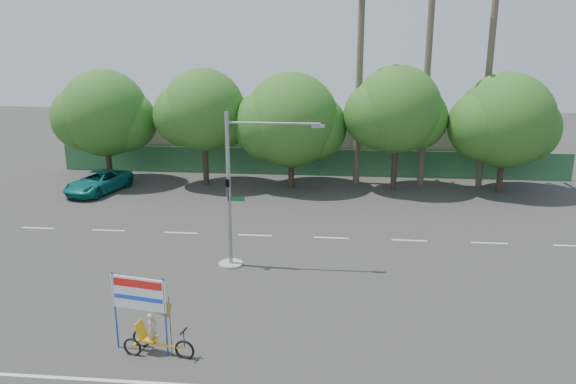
{
  "coord_description": "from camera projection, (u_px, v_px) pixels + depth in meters",
  "views": [
    {
      "loc": [
        2.39,
        -19.49,
        10.11
      ],
      "look_at": [
        0.12,
        4.13,
        3.5
      ],
      "focal_mm": 35.0,
      "sensor_mm": 36.0,
      "label": 1
    }
  ],
  "objects": [
    {
      "name": "building_right",
      "position": [
        411.0,
        143.0,
        45.33
      ],
      "size": [
        14.0,
        8.0,
        3.6
      ],
      "primitive_type": "cube",
      "color": "#BBAA94",
      "rests_on": "ground"
    },
    {
      "name": "palm_short",
      "position": [
        360.0,
        55.0,
        37.61
      ],
      "size": [
        3.73,
        3.79,
        14.45
      ],
      "color": "#70604C",
      "rests_on": "ground"
    },
    {
      "name": "palm_mid",
      "position": [
        491.0,
        47.0,
        36.68
      ],
      "size": [
        3.73,
        3.79,
        15.45
      ],
      "color": "#70604C",
      "rests_on": "ground"
    },
    {
      "name": "tree_far_right",
      "position": [
        505.0,
        123.0,
        36.43
      ],
      "size": [
        7.38,
        6.2,
        7.94
      ],
      "color": "#473828",
      "rests_on": "ground"
    },
    {
      "name": "tree_right",
      "position": [
        396.0,
        113.0,
        36.92
      ],
      "size": [
        6.9,
        5.8,
        8.36
      ],
      "color": "#473828",
      "rests_on": "ground"
    },
    {
      "name": "trike_billboard",
      "position": [
        148.0,
        322.0,
        18.27
      ],
      "size": [
        2.81,
        0.92,
        2.8
      ],
      "rotation": [
        0.0,
        0.0,
        -0.18
      ],
      "color": "black",
      "rests_on": "ground"
    },
    {
      "name": "traffic_signal",
      "position": [
        236.0,
        204.0,
        24.86
      ],
      "size": [
        4.72,
        1.1,
        7.0
      ],
      "color": "gray",
      "rests_on": "ground"
    },
    {
      "name": "ground",
      "position": [
        275.0,
        308.0,
        21.62
      ],
      "size": [
        120.0,
        120.0,
        0.0
      ],
      "primitive_type": "plane",
      "color": "#33302D",
      "rests_on": "ground"
    },
    {
      "name": "building_left",
      "position": [
        193.0,
        136.0,
        46.94
      ],
      "size": [
        12.0,
        8.0,
        4.0
      ],
      "primitive_type": "cube",
      "color": "#BBAA94",
      "rests_on": "ground"
    },
    {
      "name": "tree_center",
      "position": [
        291.0,
        123.0,
        37.78
      ],
      "size": [
        7.62,
        6.4,
        7.85
      ],
      "color": "#473828",
      "rests_on": "ground"
    },
    {
      "name": "palm_tall",
      "position": [
        430.0,
        30.0,
        36.77
      ],
      "size": [
        3.73,
        3.79,
        17.45
      ],
      "color": "#70604C",
      "rests_on": "ground"
    },
    {
      "name": "fence",
      "position": [
        309.0,
        162.0,
        41.97
      ],
      "size": [
        38.0,
        0.08,
        2.0
      ],
      "primitive_type": "cube",
      "color": "#336B3D",
      "rests_on": "ground"
    },
    {
      "name": "tree_left",
      "position": [
        203.0,
        113.0,
        38.17
      ],
      "size": [
        6.66,
        5.6,
        8.07
      ],
      "color": "#473828",
      "rests_on": "ground"
    },
    {
      "name": "tree_far_left",
      "position": [
        104.0,
        116.0,
        38.9
      ],
      "size": [
        7.14,
        6.0,
        7.96
      ],
      "color": "#473828",
      "rests_on": "ground"
    },
    {
      "name": "pickup_truck",
      "position": [
        98.0,
        182.0,
        37.42
      ],
      "size": [
        3.63,
        5.58,
        1.43
      ],
      "primitive_type": "imported",
      "rotation": [
        0.0,
        0.0,
        -0.26
      ],
      "color": "#107069",
      "rests_on": "ground"
    }
  ]
}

